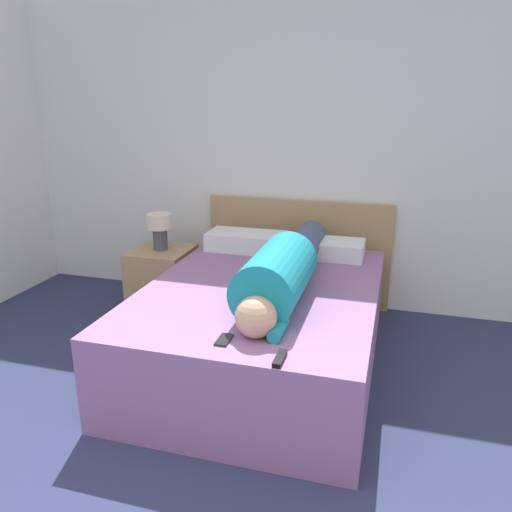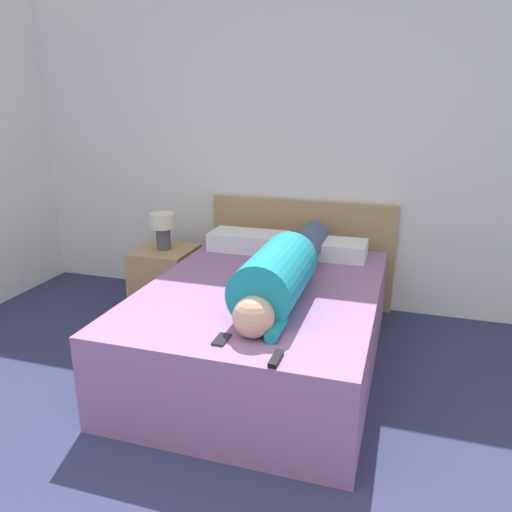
# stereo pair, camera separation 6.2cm
# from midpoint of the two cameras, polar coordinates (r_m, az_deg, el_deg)

# --- Properties ---
(wall_back) EXTENTS (6.22, 0.06, 2.60)m
(wall_back) POSITION_cam_midpoint_polar(r_m,az_deg,el_deg) (4.28, 4.51, 11.54)
(wall_back) COLOR white
(wall_back) RESTS_ON ground_plane
(bed) EXTENTS (1.48, 2.02, 0.57)m
(bed) POSITION_cam_midpoint_polar(r_m,az_deg,el_deg) (3.38, 0.18, -7.95)
(bed) COLOR #936699
(bed) RESTS_ON ground_plane
(headboard) EXTENTS (1.60, 0.04, 0.92)m
(headboard) POSITION_cam_midpoint_polar(r_m,az_deg,el_deg) (4.38, 4.35, 0.45)
(headboard) COLOR tan
(headboard) RESTS_ON ground_plane
(nightstand) EXTENTS (0.47, 0.49, 0.54)m
(nightstand) POSITION_cam_midpoint_polar(r_m,az_deg,el_deg) (4.32, -11.02, -2.73)
(nightstand) COLOR tan
(nightstand) RESTS_ON ground_plane
(table_lamp) EXTENTS (0.21, 0.21, 0.30)m
(table_lamp) POSITION_cam_midpoint_polar(r_m,az_deg,el_deg) (4.18, -11.39, 3.25)
(table_lamp) COLOR #4C4C51
(table_lamp) RESTS_ON nightstand
(person_lying) EXTENTS (0.36, 1.78, 0.36)m
(person_lying) POSITION_cam_midpoint_polar(r_m,az_deg,el_deg) (3.11, 2.68, -1.53)
(person_lying) COLOR tan
(person_lying) RESTS_ON bed
(pillow_near_headboard) EXTENTS (0.62, 0.31, 0.14)m
(pillow_near_headboard) POSITION_cam_midpoint_polar(r_m,az_deg,el_deg) (4.03, -1.54, 1.71)
(pillow_near_headboard) COLOR white
(pillow_near_headboard) RESTS_ON bed
(pillow_second) EXTENTS (0.59, 0.31, 0.13)m
(pillow_second) POSITION_cam_midpoint_polar(r_m,az_deg,el_deg) (3.89, 7.43, 0.89)
(pillow_second) COLOR white
(pillow_second) RESTS_ON bed
(tv_remote) EXTENTS (0.04, 0.15, 0.02)m
(tv_remote) POSITION_cam_midpoint_polar(r_m,az_deg,el_deg) (2.37, 1.97, -11.63)
(tv_remote) COLOR black
(tv_remote) RESTS_ON bed
(cell_phone) EXTENTS (0.06, 0.13, 0.01)m
(cell_phone) POSITION_cam_midpoint_polar(r_m,az_deg,el_deg) (2.56, -4.37, -9.53)
(cell_phone) COLOR black
(cell_phone) RESTS_ON bed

